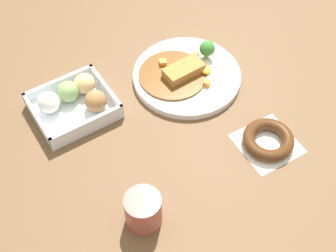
{
  "coord_description": "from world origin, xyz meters",
  "views": [
    {
      "loc": [
        0.38,
        0.57,
        0.85
      ],
      "look_at": [
        0.04,
        0.04,
        0.03
      ],
      "focal_mm": 48.96,
      "sensor_mm": 36.0,
      "label": 1
    }
  ],
  "objects": [
    {
      "name": "chocolate_ring_donut",
      "position": [
        -0.14,
        0.18,
        0.01
      ],
      "size": [
        0.13,
        0.13,
        0.03
      ],
      "color": "white",
      "rests_on": "ground_plane"
    },
    {
      "name": "ground_plane",
      "position": [
        0.0,
        0.0,
        0.0
      ],
      "size": [
        1.6,
        1.6,
        0.0
      ],
      "primitive_type": "plane",
      "color": "brown"
    },
    {
      "name": "curry_plate",
      "position": [
        -0.1,
        -0.09,
        0.01
      ],
      "size": [
        0.27,
        0.27,
        0.07
      ],
      "color": "white",
      "rests_on": "ground_plane"
    },
    {
      "name": "coffee_mug",
      "position": [
        0.19,
        0.19,
        0.04
      ],
      "size": [
        0.07,
        0.07,
        0.08
      ],
      "primitive_type": "cylinder",
      "color": "#9E4C42",
      "rests_on": "ground_plane"
    },
    {
      "name": "donut_box",
      "position": [
        0.18,
        -0.15,
        0.03
      ],
      "size": [
        0.18,
        0.16,
        0.06
      ],
      "color": "silver",
      "rests_on": "ground_plane"
    }
  ]
}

